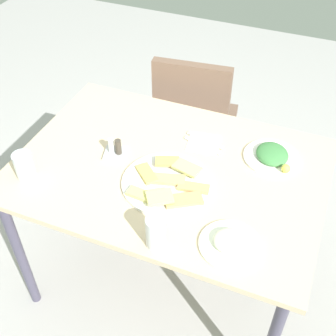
% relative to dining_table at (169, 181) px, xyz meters
% --- Properties ---
extents(ground_plane, '(6.00, 6.00, 0.00)m').
position_rel_dining_table_xyz_m(ground_plane, '(0.00, 0.00, -0.68)').
color(ground_plane, '#B1AEAF').
extents(dining_table, '(1.23, 0.87, 0.75)m').
position_rel_dining_table_xyz_m(dining_table, '(0.00, 0.00, 0.00)').
color(dining_table, beige).
rests_on(dining_table, ground_plane).
extents(dining_chair, '(0.46, 0.47, 0.88)m').
position_rel_dining_table_xyz_m(dining_chair, '(-0.13, 0.70, -0.19)').
color(dining_chair, brown).
rests_on(dining_chair, ground_plane).
extents(pide_platter, '(0.35, 0.35, 0.04)m').
position_rel_dining_table_xyz_m(pide_platter, '(0.03, -0.10, 0.09)').
color(pide_platter, white).
rests_on(pide_platter, dining_table).
extents(salad_plate_greens, '(0.21, 0.21, 0.05)m').
position_rel_dining_table_xyz_m(salad_plate_greens, '(0.34, -0.28, 0.10)').
color(salad_plate_greens, white).
rests_on(salad_plate_greens, dining_table).
extents(salad_plate_rice, '(0.23, 0.23, 0.05)m').
position_rel_dining_table_xyz_m(salad_plate_rice, '(0.37, 0.21, 0.10)').
color(salad_plate_rice, white).
rests_on(salad_plate_rice, dining_table).
extents(soda_can, '(0.07, 0.07, 0.12)m').
position_rel_dining_table_xyz_m(soda_can, '(0.10, -0.37, 0.14)').
color(soda_can, silver).
rests_on(soda_can, dining_table).
extents(drinking_glass, '(0.07, 0.07, 0.11)m').
position_rel_dining_table_xyz_m(drinking_glass, '(-0.50, -0.25, 0.13)').
color(drinking_glass, silver).
rests_on(drinking_glass, dining_table).
extents(paper_napkin, '(0.15, 0.15, 0.00)m').
position_rel_dining_table_xyz_m(paper_napkin, '(0.08, 0.19, 0.08)').
color(paper_napkin, white).
rests_on(paper_napkin, dining_table).
extents(fork, '(0.18, 0.07, 0.00)m').
position_rel_dining_table_xyz_m(fork, '(0.08, 0.18, 0.08)').
color(fork, silver).
rests_on(fork, paper_napkin).
extents(spoon, '(0.18, 0.06, 0.00)m').
position_rel_dining_table_xyz_m(spoon, '(0.08, 0.21, 0.08)').
color(spoon, silver).
rests_on(spoon, paper_napkin).
extents(condiment_caddy, '(0.11, 0.11, 0.08)m').
position_rel_dining_table_xyz_m(condiment_caddy, '(-0.23, -0.01, 0.10)').
color(condiment_caddy, '#B2B2B7').
rests_on(condiment_caddy, dining_table).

